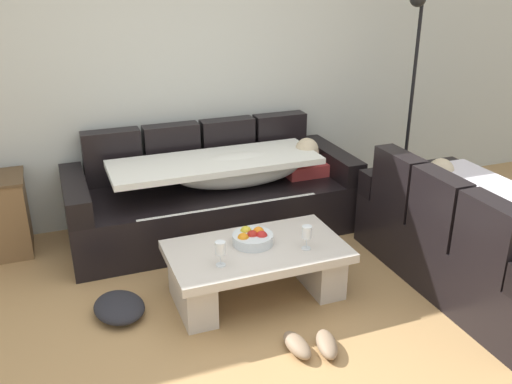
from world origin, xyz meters
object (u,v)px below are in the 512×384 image
at_px(couch_near_window, 474,240).
at_px(wine_glass_near_left, 220,249).
at_px(crumpled_garment, 119,307).
at_px(coffee_table, 257,266).
at_px(wine_glass_near_right, 307,233).
at_px(fruit_bowl, 253,238).
at_px(floor_lamp, 411,87).
at_px(couch_along_wall, 217,195).
at_px(pair_of_shoes, 312,345).

xyz_separation_m(couch_near_window, wine_glass_near_left, (-1.82, 0.23, 0.16)).
bearing_deg(crumpled_garment, couch_near_window, -10.95).
distance_m(coffee_table, wine_glass_near_right, 0.42).
relative_size(couch_near_window, wine_glass_near_left, 10.72).
relative_size(fruit_bowl, crumpled_garment, 0.70).
height_order(wine_glass_near_right, crumpled_garment, wine_glass_near_right).
bearing_deg(fruit_bowl, couch_near_window, -15.84).
xyz_separation_m(couch_near_window, floor_lamp, (0.38, 1.43, 0.78)).
bearing_deg(crumpled_garment, couch_along_wall, 44.77).
bearing_deg(wine_glass_near_right, floor_lamp, 36.81).
distance_m(couch_near_window, crumpled_garment, 2.51).
relative_size(wine_glass_near_left, pair_of_shoes, 0.49).
xyz_separation_m(wine_glass_near_left, crumpled_garment, (-0.63, 0.25, -0.44)).
xyz_separation_m(fruit_bowl, floor_lamp, (1.91, 1.00, 0.69)).
xyz_separation_m(couch_near_window, coffee_table, (-1.52, 0.37, -0.10)).
height_order(fruit_bowl, pair_of_shoes, fruit_bowl).
distance_m(couch_near_window, floor_lamp, 1.67).
distance_m(couch_along_wall, wine_glass_near_right, 1.26).
bearing_deg(wine_glass_near_left, coffee_table, 25.09).
bearing_deg(crumpled_garment, floor_lamp, 18.64).
bearing_deg(wine_glass_near_right, couch_near_window, -10.87).
relative_size(floor_lamp, crumpled_garment, 4.88).
relative_size(fruit_bowl, pair_of_shoes, 0.82).
bearing_deg(coffee_table, floor_lamp, 29.16).
height_order(fruit_bowl, wine_glass_near_left, wine_glass_near_left).
xyz_separation_m(couch_along_wall, couch_near_window, (1.46, -1.46, 0.00)).
bearing_deg(couch_along_wall, pair_of_shoes, -89.00).
bearing_deg(wine_glass_near_left, wine_glass_near_right, 0.57).
distance_m(fruit_bowl, pair_of_shoes, 0.84).
bearing_deg(fruit_bowl, coffee_table, -86.43).
distance_m(wine_glass_near_right, crumpled_garment, 1.33).
bearing_deg(fruit_bowl, pair_of_shoes, -82.60).
bearing_deg(wine_glass_near_right, pair_of_shoes, -111.28).
relative_size(wine_glass_near_left, wine_glass_near_right, 1.00).
height_order(couch_along_wall, wine_glass_near_right, couch_along_wall).
bearing_deg(pair_of_shoes, wine_glass_near_right, 68.72).
bearing_deg(couch_near_window, wine_glass_near_right, 79.13).
height_order(floor_lamp, crumpled_garment, floor_lamp).
relative_size(coffee_table, fruit_bowl, 4.29).
relative_size(couch_near_window, fruit_bowl, 6.35).
distance_m(couch_along_wall, fruit_bowl, 1.03).
height_order(wine_glass_near_left, crumpled_garment, wine_glass_near_left).
bearing_deg(couch_near_window, floor_lamp, -15.06).
xyz_separation_m(coffee_table, floor_lamp, (1.90, 1.06, 0.88)).
distance_m(coffee_table, pair_of_shoes, 0.71).
relative_size(couch_near_window, wine_glass_near_right, 10.72).
bearing_deg(crumpled_garment, fruit_bowl, -2.56).
bearing_deg(wine_glass_near_left, couch_along_wall, 73.66).
distance_m(wine_glass_near_left, wine_glass_near_right, 0.60).
bearing_deg(coffee_table, crumpled_garment, 173.45).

